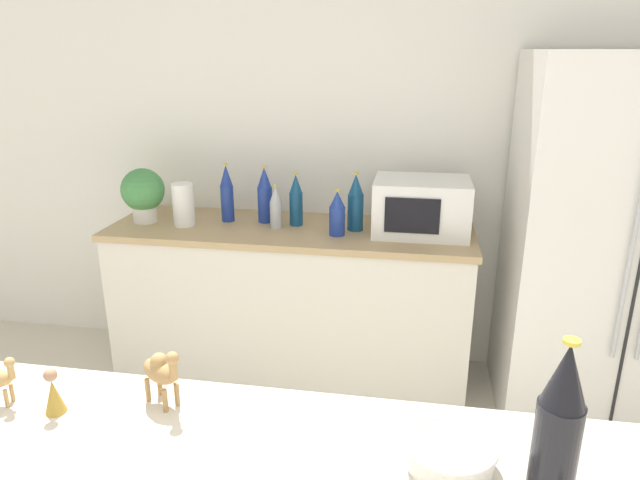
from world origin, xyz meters
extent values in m
cube|color=white|center=(0.00, 2.73, 1.27)|extent=(8.00, 0.06, 2.55)
cube|color=silver|center=(-0.44, 2.40, 0.42)|extent=(1.91, 0.60, 0.85)
cube|color=tan|center=(-0.44, 2.40, 0.86)|extent=(1.94, 0.63, 0.03)
cube|color=silver|center=(1.16, 2.34, 0.89)|extent=(0.94, 0.68, 1.78)
cube|color=black|center=(1.16, 1.99, 0.89)|extent=(0.01, 0.01, 1.71)
cylinder|color=#B2B5BA|center=(1.11, 1.98, 0.98)|extent=(0.02, 0.02, 0.98)
cube|color=beige|center=(-0.09, 0.54, 0.96)|extent=(1.67, 0.45, 0.03)
cylinder|color=silver|center=(-1.25, 2.36, 0.93)|extent=(0.13, 0.13, 0.09)
sphere|color=#478E4C|center=(-1.25, 2.36, 1.06)|extent=(0.23, 0.23, 0.23)
cylinder|color=white|center=(-1.01, 2.34, 1.00)|extent=(0.11, 0.11, 0.23)
cube|color=white|center=(0.24, 2.42, 1.02)|extent=(0.48, 0.36, 0.28)
cube|color=black|center=(0.20, 2.24, 1.02)|extent=(0.26, 0.01, 0.17)
cylinder|color=navy|center=(-0.42, 2.45, 0.97)|extent=(0.07, 0.07, 0.18)
cone|color=navy|center=(-0.42, 2.45, 1.11)|extent=(0.07, 0.07, 0.10)
cylinder|color=gold|center=(-0.42, 2.45, 1.16)|extent=(0.03, 0.03, 0.01)
cylinder|color=navy|center=(-0.80, 2.46, 0.98)|extent=(0.07, 0.07, 0.20)
cone|color=navy|center=(-0.80, 2.46, 1.14)|extent=(0.07, 0.07, 0.11)
cylinder|color=gold|center=(-0.80, 2.46, 1.20)|extent=(0.02, 0.02, 0.01)
cylinder|color=navy|center=(-0.17, 2.31, 0.96)|extent=(0.08, 0.08, 0.15)
cone|color=navy|center=(-0.17, 2.31, 1.07)|extent=(0.08, 0.08, 0.08)
cylinder|color=gold|center=(-0.17, 2.31, 1.12)|extent=(0.03, 0.03, 0.01)
cylinder|color=navy|center=(-0.59, 2.47, 0.98)|extent=(0.08, 0.08, 0.19)
cone|color=navy|center=(-0.59, 2.47, 1.13)|extent=(0.08, 0.08, 0.11)
cylinder|color=gold|center=(-0.59, 2.47, 1.19)|extent=(0.03, 0.03, 0.01)
cylinder|color=navy|center=(-0.09, 2.41, 0.98)|extent=(0.08, 0.08, 0.19)
cone|color=navy|center=(-0.09, 2.41, 1.13)|extent=(0.08, 0.08, 0.11)
cylinder|color=gold|center=(-0.09, 2.41, 1.18)|extent=(0.03, 0.03, 0.01)
cylinder|color=#B2B7BC|center=(-0.51, 2.37, 0.95)|extent=(0.06, 0.06, 0.15)
cone|color=#B2B7BC|center=(-0.51, 2.37, 1.07)|extent=(0.06, 0.06, 0.08)
cylinder|color=gold|center=(-0.51, 2.37, 1.11)|extent=(0.02, 0.02, 0.01)
cylinder|color=black|center=(0.48, 0.48, 1.08)|extent=(0.08, 0.08, 0.22)
cone|color=black|center=(0.48, 0.48, 1.25)|extent=(0.08, 0.08, 0.12)
cylinder|color=gold|center=(0.48, 0.48, 1.31)|extent=(0.03, 0.03, 0.01)
cylinder|color=white|center=(0.31, 0.55, 1.00)|extent=(0.17, 0.17, 0.05)
torus|color=white|center=(0.31, 0.55, 1.03)|extent=(0.19, 0.19, 0.02)
ellipsoid|color=#A87F4C|center=(-0.37, 0.66, 1.06)|extent=(0.12, 0.10, 0.06)
sphere|color=#A87F4C|center=(-0.37, 0.66, 1.09)|extent=(0.04, 0.04, 0.04)
cylinder|color=#A87F4C|center=(-0.32, 0.63, 1.09)|extent=(0.02, 0.02, 0.05)
sphere|color=#A87F4C|center=(-0.32, 0.63, 1.12)|extent=(0.03, 0.03, 0.03)
cylinder|color=#A87F4C|center=(-0.33, 0.66, 1.00)|extent=(0.01, 0.01, 0.06)
cylinder|color=#A87F4C|center=(-0.34, 0.63, 1.00)|extent=(0.01, 0.01, 0.06)
cylinder|color=#A87F4C|center=(-0.39, 0.69, 1.00)|extent=(0.01, 0.01, 0.06)
cylinder|color=#A87F4C|center=(-0.40, 0.66, 1.00)|extent=(0.01, 0.01, 0.06)
cylinder|color=tan|center=(-0.71, 0.60, 1.06)|extent=(0.02, 0.02, 0.04)
sphere|color=tan|center=(-0.71, 0.60, 1.09)|extent=(0.02, 0.02, 0.02)
cylinder|color=tan|center=(-0.73, 0.61, 1.00)|extent=(0.01, 0.01, 0.05)
cylinder|color=tan|center=(-0.72, 0.58, 1.00)|extent=(0.01, 0.01, 0.05)
cone|color=#B28933|center=(-0.60, 0.58, 1.02)|extent=(0.05, 0.05, 0.08)
sphere|color=#A37A5B|center=(-0.60, 0.58, 1.07)|extent=(0.03, 0.03, 0.03)
camera|label=1|loc=(0.21, -0.44, 1.78)|focal=32.00mm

